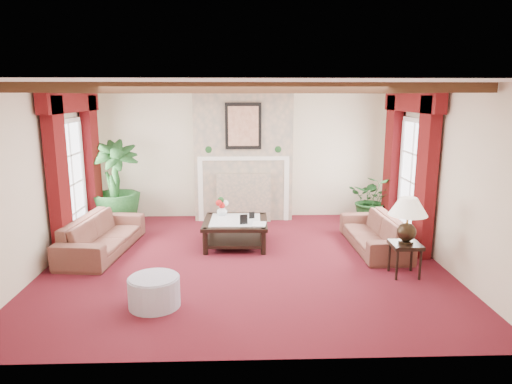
{
  "coord_description": "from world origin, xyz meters",
  "views": [
    {
      "loc": [
        -0.06,
        -6.79,
        2.56
      ],
      "look_at": [
        0.19,
        0.4,
        1.02
      ],
      "focal_mm": 32.0,
      "sensor_mm": 36.0,
      "label": 1
    }
  ],
  "objects_px": {
    "sofa_left": "(102,229)",
    "sofa_right": "(375,227)",
    "coffee_table": "(236,233)",
    "ottoman": "(154,292)",
    "potted_palm": "(116,204)",
    "side_table": "(405,259)"
  },
  "relations": [
    {
      "from": "sofa_left",
      "to": "sofa_right",
      "type": "height_order",
      "value": "sofa_left"
    },
    {
      "from": "coffee_table",
      "to": "ottoman",
      "type": "xyz_separation_m",
      "value": [
        -0.98,
        -2.31,
        -0.04
      ]
    },
    {
      "from": "potted_palm",
      "to": "sofa_left",
      "type": "bearing_deg",
      "value": -84.15
    },
    {
      "from": "sofa_right",
      "to": "ottoman",
      "type": "xyz_separation_m",
      "value": [
        -3.33,
        -2.07,
        -0.18
      ]
    },
    {
      "from": "sofa_left",
      "to": "potted_palm",
      "type": "xyz_separation_m",
      "value": [
        -0.14,
        1.41,
        0.08
      ]
    },
    {
      "from": "sofa_left",
      "to": "potted_palm",
      "type": "relative_size",
      "value": 1.07
    },
    {
      "from": "coffee_table",
      "to": "side_table",
      "type": "bearing_deg",
      "value": -28.71
    },
    {
      "from": "potted_palm",
      "to": "coffee_table",
      "type": "height_order",
      "value": "potted_palm"
    },
    {
      "from": "sofa_right",
      "to": "potted_palm",
      "type": "relative_size",
      "value": 0.98
    },
    {
      "from": "sofa_right",
      "to": "side_table",
      "type": "relative_size",
      "value": 3.9
    },
    {
      "from": "sofa_left",
      "to": "side_table",
      "type": "height_order",
      "value": "sofa_left"
    },
    {
      "from": "sofa_left",
      "to": "sofa_right",
      "type": "distance_m",
      "value": 4.55
    },
    {
      "from": "side_table",
      "to": "ottoman",
      "type": "relative_size",
      "value": 0.77
    },
    {
      "from": "sofa_right",
      "to": "potted_palm",
      "type": "bearing_deg",
      "value": -107.63
    },
    {
      "from": "coffee_table",
      "to": "potted_palm",
      "type": "bearing_deg",
      "value": 155.83
    },
    {
      "from": "sofa_right",
      "to": "side_table",
      "type": "distance_m",
      "value": 1.22
    },
    {
      "from": "sofa_left",
      "to": "ottoman",
      "type": "xyz_separation_m",
      "value": [
        1.22,
        -2.03,
        -0.21
      ]
    },
    {
      "from": "potted_palm",
      "to": "side_table",
      "type": "distance_m",
      "value": 5.44
    },
    {
      "from": "sofa_left",
      "to": "ottoman",
      "type": "height_order",
      "value": "sofa_left"
    },
    {
      "from": "sofa_left",
      "to": "coffee_table",
      "type": "bearing_deg",
      "value": -76.66
    },
    {
      "from": "sofa_left",
      "to": "ottoman",
      "type": "bearing_deg",
      "value": -142.78
    },
    {
      "from": "side_table",
      "to": "ottoman",
      "type": "bearing_deg",
      "value": -165.83
    }
  ]
}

